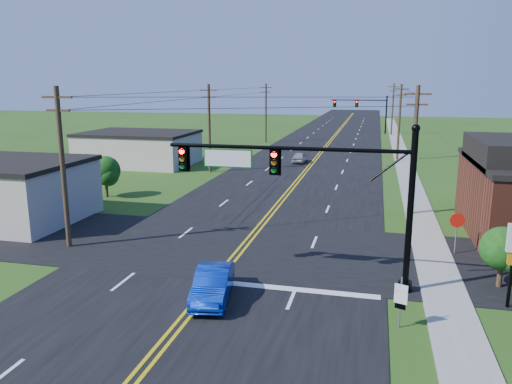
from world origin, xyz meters
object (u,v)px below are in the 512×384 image
(blue_car, at_px, (213,285))
(stop_sign, at_px, (457,225))
(signal_mast_main, at_px, (308,183))
(route_sign, at_px, (401,299))
(signal_mast_far, at_px, (362,108))

(blue_car, xyz_separation_m, stop_sign, (10.99, 8.66, 1.00))
(stop_sign, bearing_deg, blue_car, -146.86)
(signal_mast_main, xyz_separation_m, stop_sign, (7.35, 5.85, -3.08))
(blue_car, height_order, route_sign, route_sign)
(signal_mast_main, relative_size, stop_sign, 4.86)
(signal_mast_far, relative_size, stop_sign, 4.72)
(signal_mast_main, bearing_deg, blue_car, -142.33)
(signal_mast_far, xyz_separation_m, route_sign, (3.97, -75.55, -3.35))
(route_sign, bearing_deg, stop_sign, 92.41)
(signal_mast_main, relative_size, blue_car, 2.74)
(signal_mast_main, height_order, route_sign, signal_mast_main)
(signal_mast_main, bearing_deg, stop_sign, 38.49)
(route_sign, bearing_deg, signal_mast_main, 160.55)
(signal_mast_far, distance_m, blue_car, 75.00)
(signal_mast_far, bearing_deg, route_sign, -86.99)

